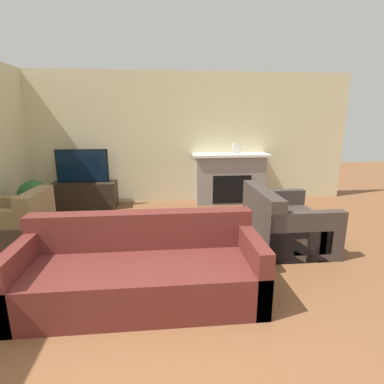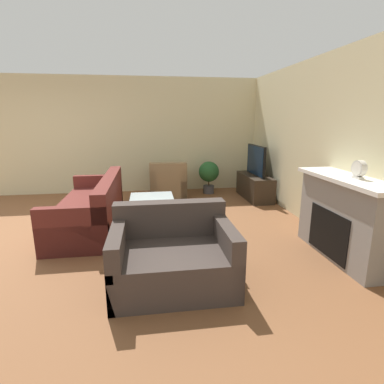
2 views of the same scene
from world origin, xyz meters
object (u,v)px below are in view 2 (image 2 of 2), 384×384
(coffee_table, at_px, (152,202))
(armchair_by_window, at_px, (168,184))
(potted_plant, at_px, (209,173))
(mantel_clock, at_px, (359,169))
(tv, at_px, (256,160))
(couch_sectional, at_px, (92,209))
(couch_loveseat, at_px, (173,258))

(coffee_table, bearing_deg, armchair_by_window, 168.11)
(potted_plant, distance_m, mantel_clock, 3.93)
(armchair_by_window, distance_m, coffee_table, 1.95)
(tv, relative_size, couch_sectional, 0.43)
(armchair_by_window, height_order, potted_plant, armchair_by_window)
(couch_sectional, height_order, armchair_by_window, same)
(couch_sectional, bearing_deg, coffee_table, 83.71)
(couch_loveseat, distance_m, potted_plant, 4.09)
(armchair_by_window, xyz_separation_m, mantel_clock, (3.58, 2.00, 0.87))
(couch_sectional, bearing_deg, potted_plant, 129.49)
(tv, xyz_separation_m, couch_loveseat, (3.30, -2.12, -0.57))
(couch_loveseat, xyz_separation_m, coffee_table, (-1.85, -0.18, 0.12))
(couch_sectional, relative_size, armchair_by_window, 2.64)
(couch_loveseat, bearing_deg, couch_sectional, 120.83)
(couch_sectional, height_order, coffee_table, couch_sectional)
(armchair_by_window, distance_m, mantel_clock, 4.19)
(couch_loveseat, relative_size, coffee_table, 1.25)
(couch_sectional, bearing_deg, tv, 112.19)
(couch_loveseat, distance_m, armchair_by_window, 3.76)
(tv, bearing_deg, mantel_clock, 1.78)
(potted_plant, bearing_deg, tv, 56.61)
(couch_sectional, xyz_separation_m, armchair_by_window, (-1.80, 1.39, 0.01))
(mantel_clock, bearing_deg, tv, -178.22)
(tv, height_order, potted_plant, tv)
(tv, distance_m, couch_sectional, 3.60)
(couch_sectional, height_order, couch_loveseat, same)
(tv, distance_m, couch_loveseat, 3.96)
(couch_sectional, bearing_deg, couch_loveseat, 30.83)
(couch_loveseat, xyz_separation_m, armchair_by_window, (-3.76, 0.22, 0.01))
(tv, distance_m, mantel_clock, 3.14)
(couch_sectional, relative_size, potted_plant, 3.08)
(coffee_table, relative_size, potted_plant, 1.33)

